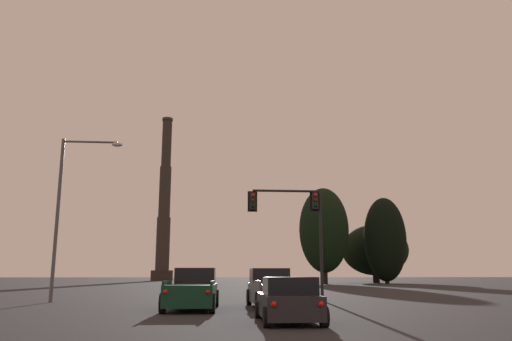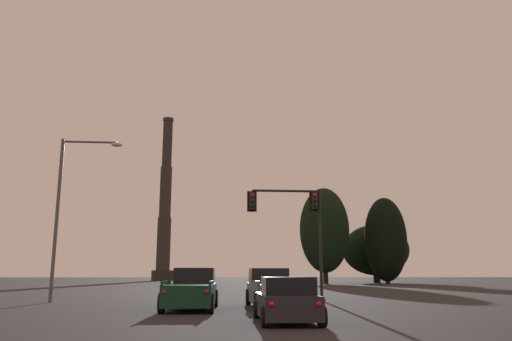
{
  "view_description": "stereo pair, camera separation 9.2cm",
  "coord_description": "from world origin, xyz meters",
  "px_view_note": "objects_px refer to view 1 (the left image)",
  "views": [
    {
      "loc": [
        0.62,
        -0.77,
        1.51
      ],
      "look_at": [
        4.4,
        43.61,
        10.83
      ],
      "focal_mm": 35.0,
      "sensor_mm": 36.0,
      "label": 1
    },
    {
      "loc": [
        0.72,
        -0.78,
        1.51
      ],
      "look_at": [
        4.4,
        43.61,
        10.83
      ],
      "focal_mm": 35.0,
      "sensor_mm": 36.0,
      "label": 2
    }
  ],
  "objects_px": {
    "traffic_light_overhead_right": "(297,216)",
    "pickup_truck_center_lane_front": "(193,291)",
    "street_lamp": "(68,200)",
    "hatchback_right_lane_second": "(288,301)",
    "smokestack": "(164,214)",
    "pickup_truck_right_lane_front": "(273,290)"
  },
  "relations": [
    {
      "from": "hatchback_right_lane_second",
      "to": "smokestack",
      "type": "bearing_deg",
      "value": 98.38
    },
    {
      "from": "smokestack",
      "to": "hatchback_right_lane_second",
      "type": "bearing_deg",
      "value": -82.33
    },
    {
      "from": "pickup_truck_center_lane_front",
      "to": "hatchback_right_lane_second",
      "type": "xyz_separation_m",
      "value": [
        3.32,
        -6.55,
        -0.14
      ]
    },
    {
      "from": "hatchback_right_lane_second",
      "to": "smokestack",
      "type": "xyz_separation_m",
      "value": [
        -15.28,
        113.48,
        16.14
      ]
    },
    {
      "from": "street_lamp",
      "to": "pickup_truck_center_lane_front",
      "type": "bearing_deg",
      "value": -39.55
    },
    {
      "from": "pickup_truck_right_lane_front",
      "to": "street_lamp",
      "type": "bearing_deg",
      "value": 154.46
    },
    {
      "from": "pickup_truck_right_lane_front",
      "to": "hatchback_right_lane_second",
      "type": "height_order",
      "value": "pickup_truck_right_lane_front"
    },
    {
      "from": "traffic_light_overhead_right",
      "to": "street_lamp",
      "type": "xyz_separation_m",
      "value": [
        -13.39,
        -0.34,
        0.72
      ]
    },
    {
      "from": "traffic_light_overhead_right",
      "to": "street_lamp",
      "type": "relative_size",
      "value": 0.7
    },
    {
      "from": "pickup_truck_center_lane_front",
      "to": "street_lamp",
      "type": "xyz_separation_m",
      "value": [
        -7.51,
        6.2,
        4.9
      ]
    },
    {
      "from": "pickup_truck_right_lane_front",
      "to": "traffic_light_overhead_right",
      "type": "distance_m",
      "value": 7.23
    },
    {
      "from": "hatchback_right_lane_second",
      "to": "smokestack",
      "type": "relative_size",
      "value": 0.1
    },
    {
      "from": "pickup_truck_right_lane_front",
      "to": "smokestack",
      "type": "distance_m",
      "value": 108.22
    },
    {
      "from": "traffic_light_overhead_right",
      "to": "pickup_truck_center_lane_front",
      "type": "bearing_deg",
      "value": -131.93
    },
    {
      "from": "pickup_truck_center_lane_front",
      "to": "pickup_truck_right_lane_front",
      "type": "bearing_deg",
      "value": 18.24
    },
    {
      "from": "pickup_truck_right_lane_front",
      "to": "smokestack",
      "type": "height_order",
      "value": "smokestack"
    },
    {
      "from": "pickup_truck_center_lane_front",
      "to": "street_lamp",
      "type": "height_order",
      "value": "street_lamp"
    },
    {
      "from": "smokestack",
      "to": "street_lamp",
      "type": "bearing_deg",
      "value": -87.47
    },
    {
      "from": "pickup_truck_center_lane_front",
      "to": "pickup_truck_right_lane_front",
      "type": "xyz_separation_m",
      "value": [
        3.73,
        1.06,
        0.0
      ]
    },
    {
      "from": "pickup_truck_right_lane_front",
      "to": "smokestack",
      "type": "relative_size",
      "value": 0.13
    },
    {
      "from": "hatchback_right_lane_second",
      "to": "traffic_light_overhead_right",
      "type": "distance_m",
      "value": 14.02
    },
    {
      "from": "pickup_truck_right_lane_front",
      "to": "pickup_truck_center_lane_front",
      "type": "bearing_deg",
      "value": -165.12
    }
  ]
}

